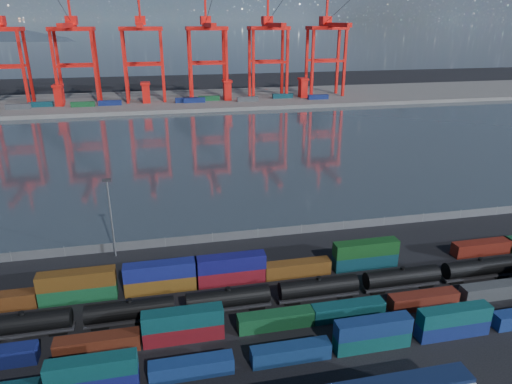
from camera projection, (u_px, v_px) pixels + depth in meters
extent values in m
plane|color=black|center=(295.00, 312.00, 74.65)|extent=(700.00, 700.00, 0.00)
plane|color=#2A353D|center=(214.00, 148.00, 170.63)|extent=(700.00, 700.00, 0.00)
cube|color=#514F4C|center=(191.00, 100.00, 266.27)|extent=(700.00, 70.00, 2.00)
cube|color=navy|center=(94.00, 382.00, 58.60)|extent=(11.33, 2.30, 2.45)
cube|color=#0C3D3F|center=(91.00, 367.00, 57.73)|extent=(11.33, 2.30, 2.45)
cube|color=navy|center=(192.00, 368.00, 61.07)|extent=(11.33, 2.30, 2.45)
cube|color=navy|center=(291.00, 353.00, 63.80)|extent=(11.33, 2.30, 2.45)
cube|color=#0C4240|center=(372.00, 340.00, 66.22)|extent=(11.33, 2.30, 2.45)
cube|color=navy|center=(373.00, 326.00, 65.36)|extent=(11.33, 2.30, 2.45)
cube|color=navy|center=(452.00, 328.00, 68.81)|extent=(11.33, 2.30, 2.45)
cube|color=#0D4345|center=(455.00, 315.00, 67.95)|extent=(11.33, 2.30, 2.45)
cube|color=#4C1D0F|center=(98.00, 344.00, 65.44)|extent=(11.91, 2.42, 2.58)
cube|color=#5F0E14|center=(184.00, 332.00, 67.87)|extent=(11.91, 2.42, 2.58)
cube|color=#0B3A3D|center=(183.00, 318.00, 66.95)|extent=(11.91, 2.42, 2.58)
cube|color=#124623|center=(276.00, 320.00, 70.66)|extent=(11.91, 2.42, 2.58)
cube|color=#0C3C3F|center=(348.00, 310.00, 73.03)|extent=(11.91, 2.42, 2.58)
cube|color=#591C11|center=(423.00, 300.00, 75.66)|extent=(11.91, 2.42, 2.58)
cube|color=#373A3C|center=(493.00, 291.00, 78.30)|extent=(11.91, 2.42, 2.58)
cube|color=#144B27|center=(79.00, 293.00, 77.50)|extent=(12.65, 2.57, 2.74)
cube|color=#553411|center=(77.00, 279.00, 76.53)|extent=(12.65, 2.57, 2.74)
cube|color=brown|center=(162.00, 284.00, 80.24)|extent=(12.65, 2.57, 2.74)
cube|color=navy|center=(161.00, 270.00, 79.27)|extent=(12.65, 2.57, 2.74)
cube|color=maroon|center=(231.00, 276.00, 82.68)|extent=(12.65, 2.57, 2.74)
cube|color=#121158|center=(230.00, 263.00, 81.71)|extent=(12.65, 2.57, 2.74)
cube|color=#5F3813|center=(297.00, 268.00, 85.15)|extent=(12.65, 2.57, 2.74)
cube|color=#0B323C|center=(365.00, 261.00, 87.85)|extent=(12.65, 2.57, 2.74)
cube|color=#114217|center=(366.00, 248.00, 86.88)|extent=(12.65, 2.57, 2.74)
cube|color=#5F170E|center=(482.00, 248.00, 92.93)|extent=(12.65, 2.57, 2.74)
cylinder|color=black|center=(23.00, 323.00, 68.19)|extent=(13.59, 3.03, 3.03)
cylinder|color=black|center=(21.00, 313.00, 67.60)|extent=(0.84, 0.84, 0.52)
cube|color=black|center=(25.00, 332.00, 68.78)|extent=(14.11, 2.09, 0.42)
cube|color=black|center=(59.00, 330.00, 69.86)|extent=(2.61, 1.88, 0.63)
cylinder|color=black|center=(130.00, 310.00, 71.26)|extent=(13.59, 3.03, 3.03)
cylinder|color=black|center=(129.00, 301.00, 70.66)|extent=(0.84, 0.84, 0.52)
cube|color=black|center=(131.00, 319.00, 71.85)|extent=(14.11, 2.09, 0.42)
cube|color=black|center=(100.00, 325.00, 71.07)|extent=(2.61, 1.88, 0.63)
cube|color=black|center=(162.00, 317.00, 72.92)|extent=(2.61, 1.88, 0.63)
cylinder|color=black|center=(228.00, 298.00, 74.32)|extent=(13.59, 3.03, 3.03)
cylinder|color=black|center=(228.00, 289.00, 73.73)|extent=(0.84, 0.84, 0.52)
cube|color=black|center=(228.00, 307.00, 74.91)|extent=(14.11, 2.09, 0.42)
cube|color=black|center=(200.00, 312.00, 74.13)|extent=(2.61, 1.88, 0.63)
cube|color=black|center=(256.00, 305.00, 75.99)|extent=(2.61, 1.88, 0.63)
cylinder|color=black|center=(318.00, 287.00, 77.38)|extent=(13.59, 3.03, 3.03)
cylinder|color=black|center=(319.00, 278.00, 76.79)|extent=(0.84, 0.84, 0.52)
cube|color=black|center=(318.00, 295.00, 77.97)|extent=(14.11, 2.09, 0.42)
cube|color=black|center=(291.00, 301.00, 77.19)|extent=(2.61, 1.88, 0.63)
cube|color=black|center=(343.00, 294.00, 79.05)|extent=(2.61, 1.88, 0.63)
cylinder|color=black|center=(402.00, 277.00, 80.45)|extent=(13.59, 3.03, 3.03)
cylinder|color=black|center=(403.00, 268.00, 79.85)|extent=(0.84, 0.84, 0.52)
cube|color=black|center=(401.00, 285.00, 81.04)|extent=(14.11, 2.09, 0.42)
cube|color=black|center=(376.00, 290.00, 80.26)|extent=(2.61, 1.88, 0.63)
cube|color=black|center=(424.00, 284.00, 82.11)|extent=(2.61, 1.88, 0.63)
cylinder|color=black|center=(479.00, 267.00, 83.51)|extent=(13.59, 3.03, 3.03)
cylinder|color=black|center=(480.00, 259.00, 82.92)|extent=(0.84, 0.84, 0.52)
cube|color=black|center=(477.00, 275.00, 84.10)|extent=(14.11, 2.09, 0.42)
cube|color=black|center=(454.00, 280.00, 83.32)|extent=(2.61, 1.88, 0.63)
cube|color=black|center=(499.00, 274.00, 85.18)|extent=(2.61, 1.88, 0.63)
cube|color=#595B5E|center=(258.00, 234.00, 99.89)|extent=(160.00, 0.06, 2.00)
cylinder|color=slate|center=(11.00, 257.00, 89.97)|extent=(0.12, 0.12, 2.20)
cylinder|color=slate|center=(65.00, 251.00, 91.95)|extent=(0.12, 0.12, 2.20)
cylinder|color=slate|center=(116.00, 247.00, 93.92)|extent=(0.12, 0.12, 2.20)
cylinder|color=slate|center=(165.00, 242.00, 95.90)|extent=(0.12, 0.12, 2.20)
cylinder|color=slate|center=(213.00, 237.00, 97.88)|extent=(0.12, 0.12, 2.20)
cylinder|color=slate|center=(258.00, 233.00, 99.85)|extent=(0.12, 0.12, 2.20)
cylinder|color=slate|center=(302.00, 229.00, 101.83)|extent=(0.12, 0.12, 2.20)
cylinder|color=slate|center=(344.00, 225.00, 103.81)|extent=(0.12, 0.12, 2.20)
cylinder|color=slate|center=(384.00, 221.00, 105.78)|extent=(0.12, 0.12, 2.20)
cylinder|color=slate|center=(423.00, 217.00, 107.76)|extent=(0.12, 0.12, 2.20)
cylinder|color=slate|center=(460.00, 214.00, 109.74)|extent=(0.12, 0.12, 2.20)
cylinder|color=slate|center=(497.00, 210.00, 111.71)|extent=(0.12, 0.12, 2.20)
cylinder|color=slate|center=(111.00, 220.00, 89.65)|extent=(0.36, 0.36, 16.00)
cube|color=black|center=(107.00, 180.00, 86.72)|extent=(1.60, 0.40, 0.60)
cube|color=red|center=(24.00, 71.00, 233.12)|extent=(1.44, 1.44, 40.52)
cube|color=red|center=(29.00, 69.00, 243.00)|extent=(1.44, 1.44, 40.52)
cube|color=red|center=(2.00, 67.00, 230.45)|extent=(19.81, 1.26, 1.26)
cube|color=red|center=(8.00, 66.00, 240.33)|extent=(19.81, 1.26, 1.26)
cube|color=red|center=(55.00, 71.00, 236.13)|extent=(1.44, 1.44, 40.52)
cube|color=red|center=(59.00, 68.00, 246.01)|extent=(1.44, 1.44, 40.52)
cube|color=red|center=(95.00, 70.00, 240.04)|extent=(1.44, 1.44, 40.52)
cube|color=red|center=(97.00, 68.00, 249.92)|extent=(1.44, 1.44, 40.52)
cube|color=red|center=(75.00, 66.00, 237.37)|extent=(19.81, 1.26, 1.26)
cube|color=red|center=(78.00, 64.00, 247.25)|extent=(19.81, 1.26, 1.26)
cube|color=red|center=(71.00, 29.00, 235.85)|extent=(22.51, 12.61, 1.98)
cube|color=red|center=(67.00, 25.00, 225.34)|extent=(2.70, 43.23, 2.25)
cube|color=red|center=(71.00, 20.00, 237.71)|extent=(5.40, 7.20, 4.50)
cube|color=red|center=(69.00, 6.00, 233.68)|extent=(1.08, 1.08, 14.41)
cylinder|color=black|center=(65.00, 12.00, 221.13)|extent=(0.22, 37.07, 12.23)
cube|color=red|center=(125.00, 69.00, 243.04)|extent=(1.44, 1.44, 40.52)
cube|color=red|center=(126.00, 67.00, 252.92)|extent=(1.44, 1.44, 40.52)
cube|color=red|center=(163.00, 68.00, 246.96)|extent=(1.44, 1.44, 40.52)
cube|color=red|center=(162.00, 66.00, 256.84)|extent=(1.44, 1.44, 40.52)
cube|color=red|center=(144.00, 65.00, 244.28)|extent=(19.81, 1.26, 1.26)
cube|color=red|center=(144.00, 63.00, 254.16)|extent=(19.81, 1.26, 1.26)
cube|color=red|center=(141.00, 29.00, 242.77)|extent=(22.51, 12.61, 1.98)
cube|color=red|center=(140.00, 25.00, 232.25)|extent=(2.70, 43.23, 2.25)
cube|color=red|center=(140.00, 20.00, 244.63)|extent=(5.40, 7.20, 4.50)
cube|color=red|center=(139.00, 7.00, 240.59)|extent=(1.08, 1.08, 14.41)
cylinder|color=black|center=(139.00, 12.00, 228.05)|extent=(0.22, 37.07, 12.23)
cube|color=red|center=(191.00, 68.00, 249.96)|extent=(1.44, 1.44, 40.52)
cube|color=red|center=(189.00, 66.00, 259.84)|extent=(1.44, 1.44, 40.52)
cube|color=red|center=(227.00, 67.00, 253.88)|extent=(1.44, 1.44, 40.52)
cube|color=red|center=(224.00, 65.00, 263.76)|extent=(1.44, 1.44, 40.52)
cube|color=red|center=(209.00, 64.00, 251.20)|extent=(19.81, 1.26, 1.26)
cube|color=red|center=(207.00, 62.00, 261.08)|extent=(19.81, 1.26, 1.26)
cube|color=red|center=(206.00, 28.00, 249.69)|extent=(22.51, 12.61, 1.98)
cube|color=red|center=(209.00, 25.00, 239.17)|extent=(2.70, 43.23, 2.25)
cube|color=red|center=(205.00, 20.00, 251.55)|extent=(5.40, 7.20, 4.50)
cube|color=red|center=(205.00, 7.00, 247.51)|extent=(1.08, 1.08, 14.41)
cylinder|color=black|center=(209.00, 12.00, 234.97)|extent=(0.22, 37.07, 12.23)
cube|color=red|center=(253.00, 66.00, 256.88)|extent=(1.44, 1.44, 40.52)
cube|color=red|center=(249.00, 65.00, 266.76)|extent=(1.44, 1.44, 40.52)
cube|color=red|center=(287.00, 66.00, 260.79)|extent=(1.44, 1.44, 40.52)
cube|color=red|center=(282.00, 64.00, 270.67)|extent=(1.44, 1.44, 40.52)
cube|color=red|center=(270.00, 62.00, 258.12)|extent=(19.81, 1.26, 1.26)
cube|color=red|center=(266.00, 61.00, 268.00)|extent=(19.81, 1.26, 1.26)
cube|color=red|center=(268.00, 28.00, 256.61)|extent=(22.51, 12.61, 1.98)
cube|color=red|center=(273.00, 25.00, 246.09)|extent=(2.70, 43.23, 2.25)
cube|color=red|center=(267.00, 20.00, 258.46)|extent=(5.40, 7.20, 4.50)
cube|color=red|center=(268.00, 7.00, 254.43)|extent=(1.08, 1.08, 14.41)
cylinder|color=black|center=(274.00, 12.00, 241.88)|extent=(0.22, 37.07, 12.23)
cube|color=red|center=(312.00, 65.00, 263.80)|extent=(1.44, 1.44, 40.52)
cube|color=red|center=(307.00, 64.00, 273.67)|extent=(1.44, 1.44, 40.52)
cube|color=red|center=(344.00, 65.00, 267.71)|extent=(1.44, 1.44, 40.52)
cube|color=red|center=(338.00, 63.00, 277.59)|extent=(1.44, 1.44, 40.52)
cube|color=red|center=(329.00, 61.00, 265.04)|extent=(19.81, 1.26, 1.26)
cube|color=red|center=(322.00, 60.00, 274.92)|extent=(19.81, 1.26, 1.26)
cube|color=red|center=(327.00, 28.00, 263.52)|extent=(22.51, 12.61, 1.98)
cube|color=red|center=(334.00, 25.00, 253.01)|extent=(2.70, 43.23, 2.25)
cube|color=red|center=(325.00, 20.00, 265.38)|extent=(5.40, 7.20, 4.50)
cube|color=red|center=(327.00, 8.00, 261.35)|extent=(1.08, 1.08, 14.41)
cylinder|color=black|center=(336.00, 12.00, 248.80)|extent=(0.22, 37.07, 12.23)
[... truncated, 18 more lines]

